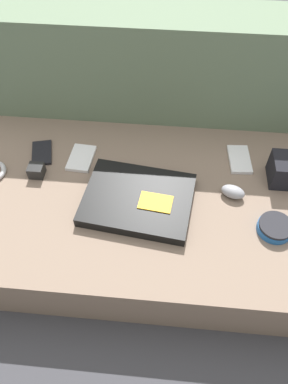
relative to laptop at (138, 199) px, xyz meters
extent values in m
plane|color=#38383D|center=(0.01, 0.02, -0.17)|extent=(8.00, 8.00, 0.00)
cube|color=#7A6656|center=(0.01, 0.02, -0.09)|extent=(1.13, 0.61, 0.16)
cube|color=#60755B|center=(0.01, 0.43, 0.07)|extent=(1.13, 0.20, 0.49)
cube|color=black|center=(0.00, 0.00, 0.00)|extent=(0.32, 0.26, 0.03)
cube|color=orange|center=(0.05, -0.02, 0.02)|extent=(0.10, 0.07, 0.00)
ellipsoid|color=gray|center=(0.26, 0.05, 0.00)|extent=(0.08, 0.06, 0.03)
cylinder|color=#1E569E|center=(0.37, -0.06, -0.01)|extent=(0.09, 0.09, 0.02)
cylinder|color=#232328|center=(0.37, -0.06, 0.01)|extent=(0.09, 0.09, 0.01)
cube|color=black|center=(-0.32, 0.16, -0.01)|extent=(0.08, 0.11, 0.01)
cube|color=silver|center=(0.29, 0.19, -0.01)|extent=(0.07, 0.12, 0.01)
cube|color=silver|center=(-0.19, 0.15, -0.01)|extent=(0.08, 0.11, 0.01)
cube|color=black|center=(-0.31, 0.08, 0.00)|extent=(0.04, 0.04, 0.04)
camera|label=1|loc=(0.07, -0.63, 0.82)|focal=35.00mm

